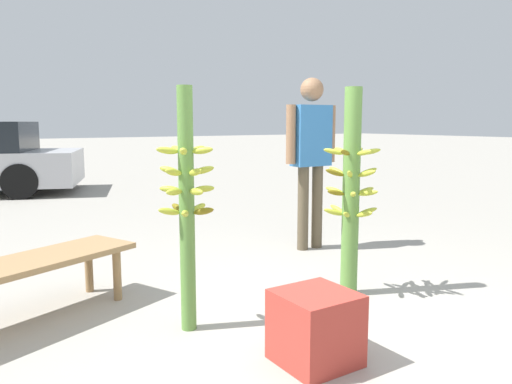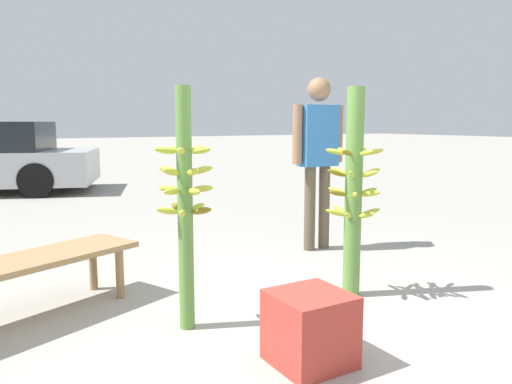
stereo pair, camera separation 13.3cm
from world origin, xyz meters
name	(u,v)px [view 1 (the left image)]	position (x,y,z in m)	size (l,w,h in m)	color
ground_plane	(317,336)	(0.00, 0.00, 0.00)	(80.00, 80.00, 0.00)	#9E998E
banana_stalk_left	(187,203)	(-0.60, 0.53, 0.80)	(0.36, 0.36, 1.51)	#5B8C3D
banana_stalk_center	(351,191)	(0.69, 0.46, 0.79)	(0.42, 0.42, 1.55)	#5B8C3D
vendor_person	(311,147)	(1.32, 1.70, 1.05)	(0.60, 0.23, 1.73)	brown
market_bench	(24,269)	(-1.45, 1.20, 0.36)	(1.56, 1.00, 0.41)	#99754C
produce_crate	(315,328)	(-0.22, -0.25, 0.20)	(0.39, 0.39, 0.39)	#B2382D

